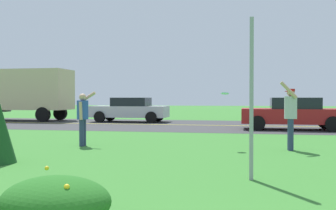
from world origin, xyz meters
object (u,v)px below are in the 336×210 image
Objects in this scene: person_catcher_red_cap_gray_shirt at (290,113)px; car_silver_center_right at (130,110)px; sign_post_near_path at (251,99)px; frisbee_pale_blue at (225,93)px; person_thrower_blue_shirt at (83,115)px; car_red_center_left at (293,113)px; box_truck_gray at (20,92)px.

person_catcher_red_cap_gray_shirt is 0.42× the size of car_silver_center_right.
car_silver_center_right is (-6.97, 15.45, -0.69)m from sign_post_near_path.
person_catcher_red_cap_gray_shirt is 13.87m from car_silver_center_right.
frisbee_pale_blue is 0.05× the size of car_silver_center_right.
person_thrower_blue_shirt reaches higher than frisbee_pale_blue.
sign_post_near_path is 11.61m from car_red_center_left.
person_thrower_blue_shirt is 14.83m from box_truck_gray.
frisbee_pale_blue is 12.90m from car_silver_center_right.
person_catcher_red_cap_gray_shirt is at bearing -54.52° from car_silver_center_right.
sign_post_near_path reaches higher than car_silver_center_right.
sign_post_near_path reaches higher than car_red_center_left.
frisbee_pale_blue is 0.05× the size of car_red_center_left.
car_silver_center_right is (-8.05, 11.29, -0.30)m from person_catcher_red_cap_gray_shirt.
person_thrower_blue_shirt is at bearing -79.85° from car_silver_center_right.
box_truck_gray is at bearing 129.00° from person_thrower_blue_shirt.
person_thrower_blue_shirt is 0.36× the size of car_red_center_left.
car_silver_center_right is (-6.26, 11.25, -0.83)m from frisbee_pale_blue.
frisbee_pale_blue reaches higher than car_silver_center_right.
person_thrower_blue_shirt reaches higher than car_red_center_left.
car_red_center_left is 0.67× the size of box_truck_gray.
frisbee_pale_blue is at bearing 99.50° from sign_post_near_path.
car_red_center_left is 16.68m from box_truck_gray.
car_silver_center_right is at bearing 0.00° from box_truck_gray.
car_red_center_left is at bearing 47.61° from person_thrower_blue_shirt.
sign_post_near_path reaches higher than frisbee_pale_blue.
frisbee_pale_blue is (4.21, 0.25, 0.63)m from person_thrower_blue_shirt.
sign_post_near_path reaches higher than person_catcher_red_cap_gray_shirt.
car_silver_center_right is (-2.06, 11.50, -0.20)m from person_thrower_blue_shirt.
sign_post_near_path is at bearing -65.73° from car_silver_center_right.
sign_post_near_path is 12.16× the size of frisbee_pale_blue.
car_silver_center_right is (-8.89, 4.02, 0.00)m from car_red_center_left.
sign_post_near_path is 21.00m from box_truck_gray.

